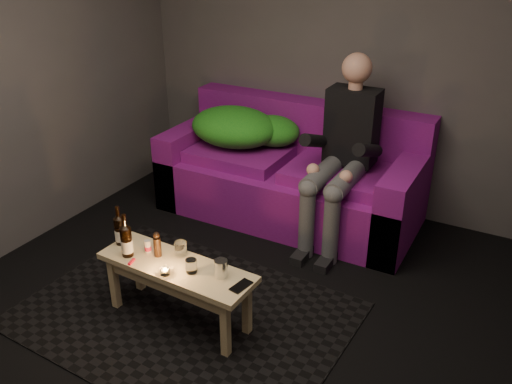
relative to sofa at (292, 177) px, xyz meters
The scene contains 17 objects.
floor 1.89m from the sofa, 78.66° to the right, with size 4.50×4.50×0.00m, color black.
room 1.92m from the sofa, 74.88° to the right, with size 4.50×4.50×4.50m.
rug 1.67m from the sofa, 89.79° to the right, with size 2.05×1.49×0.01m, color black.
sofa is the anchor object (origin of this frame).
green_blanket 0.62m from the sofa, behind, with size 0.96×0.65×0.33m.
person 0.67m from the sofa, 19.53° to the right, with size 0.39×0.90×1.45m.
coffee_table 1.69m from the sofa, 89.80° to the right, with size 1.04×0.37×0.42m.
beer_bottle_a 1.73m from the sofa, 105.37° to the right, with size 0.07×0.07×0.27m.
beer_bottle_b 1.79m from the sofa, 100.45° to the right, with size 0.07×0.07×0.29m.
salt_shaker 1.68m from the sofa, 98.08° to the right, with size 0.04×0.04×0.08m, color silver.
pepper_mill 1.67m from the sofa, 95.29° to the right, with size 0.05×0.05×0.13m, color black.
tumbler_back 1.59m from the sofa, 91.10° to the right, with size 0.08×0.08×0.09m, color white.
tealight 1.80m from the sofa, 89.65° to the right, with size 0.06×0.06×0.04m.
tumbler_front 1.72m from the sofa, 85.50° to the right, with size 0.07×0.07×0.09m, color white.
steel_cup 1.69m from the sofa, 79.29° to the right, with size 0.08×0.08×0.11m, color silver.
smartphone 1.76m from the sofa, 74.50° to the right, with size 0.07×0.14×0.01m, color black.
red_lighter 1.82m from the sofa, 97.90° to the right, with size 0.02×0.07×0.01m, color red.
Camera 1 is at (1.41, -2.07, 2.28)m, focal length 38.00 mm.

